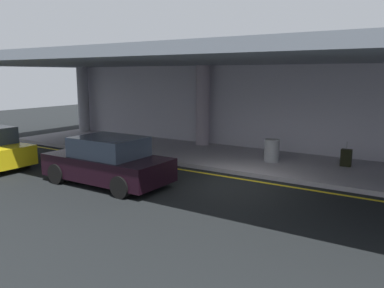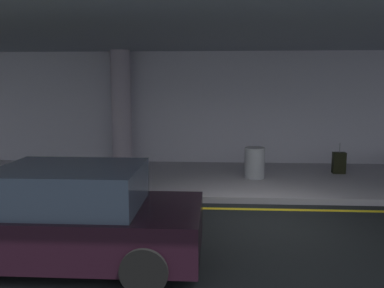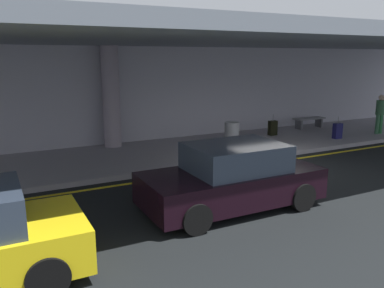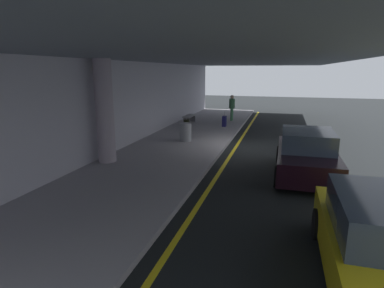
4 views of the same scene
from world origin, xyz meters
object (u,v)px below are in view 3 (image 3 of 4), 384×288
(traveler_with_luggage, at_px, (380,112))
(suitcase_upright_primary, at_px, (273,128))
(bench_metal, at_px, (309,121))
(trash_bin_steel, at_px, (232,133))
(support_column_left_mid, at_px, (111,97))
(suitcase_upright_secondary, at_px, (337,131))
(car_black, at_px, (232,178))

(traveler_with_luggage, bearing_deg, suitcase_upright_primary, -167.34)
(bench_metal, bearing_deg, suitcase_upright_primary, -166.97)
(bench_metal, height_order, trash_bin_steel, trash_bin_steel)
(trash_bin_steel, bearing_deg, suitcase_upright_primary, 15.92)
(traveler_with_luggage, bearing_deg, trash_bin_steel, -153.55)
(support_column_left_mid, xyz_separation_m, suitcase_upright_secondary, (8.53, -2.77, -1.51))
(trash_bin_steel, bearing_deg, car_black, -122.79)
(traveler_with_luggage, relative_size, trash_bin_steel, 1.98)
(car_black, bearing_deg, traveler_with_luggage, -159.90)
(car_black, relative_size, bench_metal, 2.56)
(suitcase_upright_primary, height_order, suitcase_upright_secondary, same)
(traveler_with_luggage, height_order, trash_bin_steel, traveler_with_luggage)
(bench_metal, bearing_deg, car_black, -142.49)
(support_column_left_mid, distance_m, traveler_with_luggage, 11.33)
(car_black, relative_size, suitcase_upright_primary, 4.56)
(support_column_left_mid, bearing_deg, car_black, -83.65)
(suitcase_upright_primary, distance_m, bench_metal, 2.68)
(car_black, distance_m, trash_bin_steel, 6.16)
(support_column_left_mid, relative_size, suitcase_upright_secondary, 4.06)
(car_black, relative_size, traveler_with_luggage, 2.44)
(car_black, bearing_deg, trash_bin_steel, -124.55)
(suitcase_upright_primary, bearing_deg, car_black, -118.06)
(traveler_with_luggage, xyz_separation_m, suitcase_upright_secondary, (-2.40, 0.06, -0.65))
(bench_metal, relative_size, trash_bin_steel, 1.88)
(car_black, xyz_separation_m, suitcase_upright_primary, (5.86, 5.90, -0.25))
(car_black, distance_m, suitcase_upright_secondary, 8.80)
(suitcase_upright_primary, bearing_deg, suitcase_upright_secondary, -26.16)
(suitcase_upright_secondary, bearing_deg, traveler_with_luggage, 6.68)
(bench_metal, distance_m, trash_bin_steel, 5.31)
(support_column_left_mid, bearing_deg, bench_metal, -2.49)
(suitcase_upright_secondary, bearing_deg, car_black, -143.92)
(suitcase_upright_primary, xyz_separation_m, trash_bin_steel, (-2.53, -0.72, 0.11))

